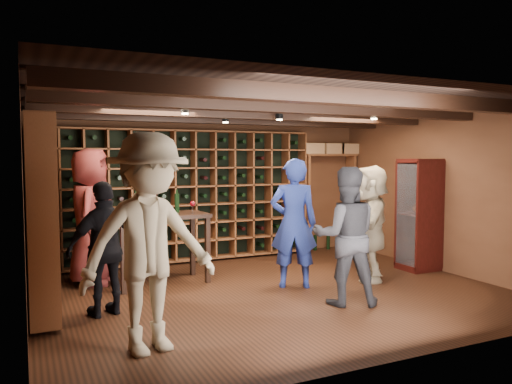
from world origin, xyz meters
name	(u,v)px	position (x,y,z in m)	size (l,w,h in m)	color
ground	(273,292)	(0.00, 0.00, 0.00)	(6.00, 6.00, 0.00)	black
room_shell	(272,110)	(0.00, 0.05, 2.42)	(6.00, 6.00, 6.00)	brown
wine_rack_back	(184,196)	(-0.52, 2.33, 1.15)	(4.65, 0.30, 2.20)	brown
wine_rack_left	(39,210)	(-2.83, 0.82, 1.15)	(0.30, 2.65, 2.20)	brown
crate_shelf	(329,169)	(2.41, 2.32, 1.57)	(1.20, 0.32, 2.07)	brown
display_cabinet	(419,217)	(2.71, 0.20, 0.86)	(0.55, 0.50, 1.75)	#370D0B
man_blue_shirt	(294,223)	(0.38, 0.12, 0.89)	(0.65, 0.43, 1.79)	navy
man_grey_suit	(346,236)	(0.55, -0.86, 0.84)	(0.82, 0.64, 1.69)	black
guest_red_floral	(91,217)	(-2.15, 1.48, 0.97)	(0.94, 0.61, 1.93)	maroon
guest_woman_black	(106,248)	(-2.17, -0.06, 0.77)	(0.90, 0.38, 1.54)	black
guest_khaki	(149,243)	(-1.96, -1.34, 1.02)	(1.31, 0.75, 2.03)	gray
guest_beige	(371,223)	(1.60, 0.00, 0.84)	(1.57, 0.50, 1.69)	tan
tasting_table	(160,223)	(-1.26, 1.07, 0.87)	(1.38, 0.78, 1.28)	black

